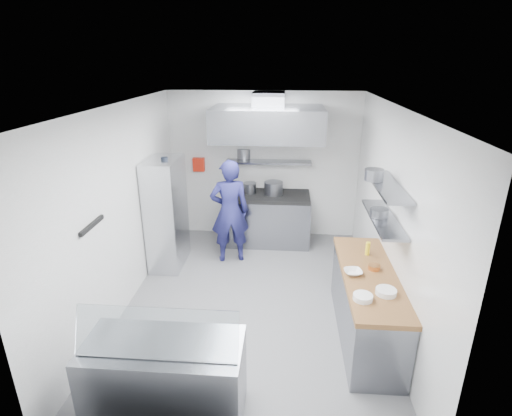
# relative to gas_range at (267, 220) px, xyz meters

# --- Properties ---
(floor) EXTENTS (5.00, 5.00, 0.00)m
(floor) POSITION_rel_gas_range_xyz_m (-0.10, -2.10, -0.45)
(floor) COLOR slate
(floor) RESTS_ON ground
(ceiling) EXTENTS (5.00, 5.00, 0.00)m
(ceiling) POSITION_rel_gas_range_xyz_m (-0.10, -2.10, 2.35)
(ceiling) COLOR silver
(ceiling) RESTS_ON wall_back
(wall_back) EXTENTS (3.60, 2.80, 0.02)m
(wall_back) POSITION_rel_gas_range_xyz_m (-0.10, 0.40, 0.95)
(wall_back) COLOR white
(wall_back) RESTS_ON floor
(wall_front) EXTENTS (3.60, 2.80, 0.02)m
(wall_front) POSITION_rel_gas_range_xyz_m (-0.10, -4.60, 0.95)
(wall_front) COLOR white
(wall_front) RESTS_ON floor
(wall_left) EXTENTS (2.80, 5.00, 0.02)m
(wall_left) POSITION_rel_gas_range_xyz_m (-1.90, -2.10, 0.95)
(wall_left) COLOR white
(wall_left) RESTS_ON floor
(wall_right) EXTENTS (2.80, 5.00, 0.02)m
(wall_right) POSITION_rel_gas_range_xyz_m (1.70, -2.10, 0.95)
(wall_right) COLOR white
(wall_right) RESTS_ON floor
(gas_range) EXTENTS (1.60, 0.80, 0.90)m
(gas_range) POSITION_rel_gas_range_xyz_m (0.00, 0.00, 0.00)
(gas_range) COLOR gray
(gas_range) RESTS_ON floor
(cooktop) EXTENTS (1.57, 0.78, 0.06)m
(cooktop) POSITION_rel_gas_range_xyz_m (0.00, 0.00, 0.48)
(cooktop) COLOR black
(cooktop) RESTS_ON gas_range
(stock_pot_left) EXTENTS (0.25, 0.25, 0.20)m
(stock_pot_left) POSITION_rel_gas_range_xyz_m (-0.34, 0.06, 0.61)
(stock_pot_left) COLOR slate
(stock_pot_left) RESTS_ON cooktop
(stock_pot_mid) EXTENTS (0.34, 0.34, 0.24)m
(stock_pot_mid) POSITION_rel_gas_range_xyz_m (0.11, 0.03, 0.63)
(stock_pot_mid) COLOR slate
(stock_pot_mid) RESTS_ON cooktop
(over_range_shelf) EXTENTS (1.60, 0.30, 0.04)m
(over_range_shelf) POSITION_rel_gas_range_xyz_m (0.00, 0.24, 1.07)
(over_range_shelf) COLOR gray
(over_range_shelf) RESTS_ON wall_back
(shelf_pot_a) EXTENTS (0.29, 0.29, 0.18)m
(shelf_pot_a) POSITION_rel_gas_range_xyz_m (-0.48, 0.47, 1.18)
(shelf_pot_a) COLOR slate
(shelf_pot_a) RESTS_ON over_range_shelf
(extractor_hood) EXTENTS (1.90, 1.15, 0.55)m
(extractor_hood) POSITION_rel_gas_range_xyz_m (0.00, -0.18, 1.85)
(extractor_hood) COLOR gray
(extractor_hood) RESTS_ON wall_back
(hood_duct) EXTENTS (0.55, 0.55, 0.24)m
(hood_duct) POSITION_rel_gas_range_xyz_m (0.00, 0.05, 2.23)
(hood_duct) COLOR slate
(hood_duct) RESTS_ON extractor_hood
(red_firebox) EXTENTS (0.22, 0.10, 0.26)m
(red_firebox) POSITION_rel_gas_range_xyz_m (-1.35, 0.34, 0.97)
(red_firebox) COLOR red
(red_firebox) RESTS_ON wall_back
(chef) EXTENTS (0.74, 0.57, 1.81)m
(chef) POSITION_rel_gas_range_xyz_m (-0.60, -0.79, 0.45)
(chef) COLOR navy
(chef) RESTS_ON floor
(wire_rack) EXTENTS (0.50, 0.90, 1.85)m
(wire_rack) POSITION_rel_gas_range_xyz_m (-1.63, -1.02, 0.48)
(wire_rack) COLOR silver
(wire_rack) RESTS_ON floor
(rack_bin_a) EXTENTS (0.16, 0.20, 0.18)m
(rack_bin_a) POSITION_rel_gas_range_xyz_m (-1.63, -1.18, 0.35)
(rack_bin_a) COLOR white
(rack_bin_a) RESTS_ON wire_rack
(rack_bin_b) EXTENTS (0.14, 0.18, 0.16)m
(rack_bin_b) POSITION_rel_gas_range_xyz_m (-1.63, -0.68, 0.85)
(rack_bin_b) COLOR yellow
(rack_bin_b) RESTS_ON wire_rack
(rack_jar) EXTENTS (0.11, 0.11, 0.18)m
(rack_jar) POSITION_rel_gas_range_xyz_m (-1.58, -1.05, 1.35)
(rack_jar) COLOR black
(rack_jar) RESTS_ON wire_rack
(knife_strip) EXTENTS (0.04, 0.55, 0.05)m
(knife_strip) POSITION_rel_gas_range_xyz_m (-1.88, -3.00, 1.10)
(knife_strip) COLOR black
(knife_strip) RESTS_ON wall_left
(prep_counter_base) EXTENTS (0.62, 2.00, 0.84)m
(prep_counter_base) POSITION_rel_gas_range_xyz_m (1.38, -2.70, -0.03)
(prep_counter_base) COLOR gray
(prep_counter_base) RESTS_ON floor
(prep_counter_top) EXTENTS (0.65, 2.04, 0.06)m
(prep_counter_top) POSITION_rel_gas_range_xyz_m (1.38, -2.70, 0.42)
(prep_counter_top) COLOR brown
(prep_counter_top) RESTS_ON prep_counter_base
(plate_stack_a) EXTENTS (0.21, 0.21, 0.06)m
(plate_stack_a) POSITION_rel_gas_range_xyz_m (1.20, -3.29, 0.48)
(plate_stack_a) COLOR white
(plate_stack_a) RESTS_ON prep_counter_top
(plate_stack_b) EXTENTS (0.23, 0.23, 0.06)m
(plate_stack_b) POSITION_rel_gas_range_xyz_m (1.47, -3.16, 0.48)
(plate_stack_b) COLOR white
(plate_stack_b) RESTS_ON prep_counter_top
(copper_pan) EXTENTS (0.15, 0.15, 0.06)m
(copper_pan) POSITION_rel_gas_range_xyz_m (1.45, -2.61, 0.48)
(copper_pan) COLOR orange
(copper_pan) RESTS_ON prep_counter_top
(squeeze_bottle) EXTENTS (0.06, 0.06, 0.18)m
(squeeze_bottle) POSITION_rel_gas_range_xyz_m (1.44, -2.21, 0.54)
(squeeze_bottle) COLOR yellow
(squeeze_bottle) RESTS_ON prep_counter_top
(mixing_bowl) EXTENTS (0.24, 0.24, 0.05)m
(mixing_bowl) POSITION_rel_gas_range_xyz_m (1.17, -2.74, 0.48)
(mixing_bowl) COLOR white
(mixing_bowl) RESTS_ON prep_counter_top
(wall_shelf_lower) EXTENTS (0.30, 1.30, 0.04)m
(wall_shelf_lower) POSITION_rel_gas_range_xyz_m (1.54, -2.40, 1.05)
(wall_shelf_lower) COLOR gray
(wall_shelf_lower) RESTS_ON wall_right
(wall_shelf_upper) EXTENTS (0.30, 1.30, 0.04)m
(wall_shelf_upper) POSITION_rel_gas_range_xyz_m (1.54, -2.40, 1.47)
(wall_shelf_upper) COLOR gray
(wall_shelf_upper) RESTS_ON wall_right
(shelf_pot_c) EXTENTS (0.22, 0.22, 0.10)m
(shelf_pot_c) POSITION_rel_gas_range_xyz_m (1.49, -2.39, 1.12)
(shelf_pot_c) COLOR slate
(shelf_pot_c) RESTS_ON wall_shelf_lower
(shelf_pot_d) EXTENTS (0.23, 0.23, 0.14)m
(shelf_pot_d) POSITION_rel_gas_range_xyz_m (1.41, -2.25, 1.56)
(shelf_pot_d) COLOR slate
(shelf_pot_d) RESTS_ON wall_shelf_upper
(display_case) EXTENTS (1.50, 0.70, 0.85)m
(display_case) POSITION_rel_gas_range_xyz_m (-0.78, -4.10, -0.03)
(display_case) COLOR gray
(display_case) RESTS_ON floor
(display_glass) EXTENTS (1.47, 0.19, 0.42)m
(display_glass) POSITION_rel_gas_range_xyz_m (-0.78, -4.22, 0.62)
(display_glass) COLOR silver
(display_glass) RESTS_ON display_case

